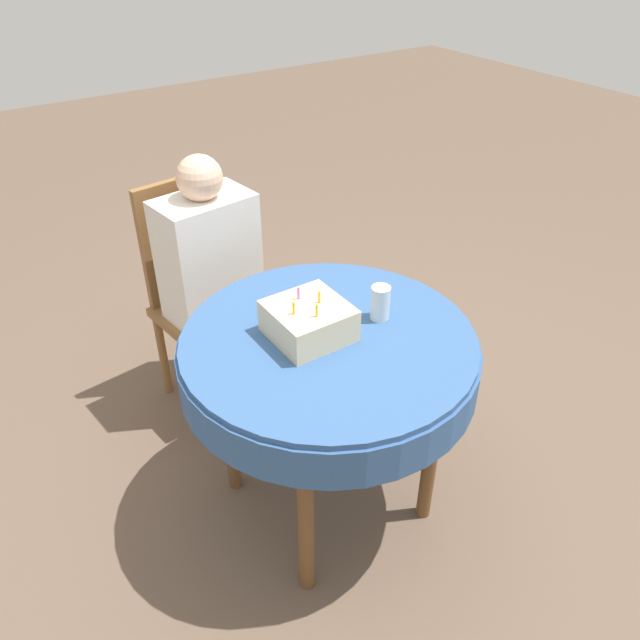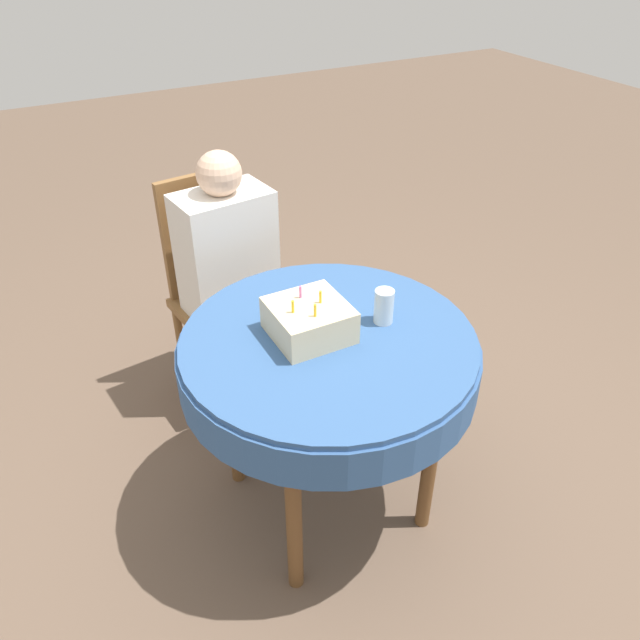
{
  "view_description": "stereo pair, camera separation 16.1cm",
  "coord_description": "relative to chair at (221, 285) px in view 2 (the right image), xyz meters",
  "views": [
    {
      "loc": [
        -0.89,
        -1.27,
        1.88
      ],
      "look_at": [
        -0.02,
        0.01,
        0.82
      ],
      "focal_mm": 35.0,
      "sensor_mm": 36.0,
      "label": 1
    },
    {
      "loc": [
        -0.75,
        -1.35,
        1.88
      ],
      "look_at": [
        -0.02,
        0.01,
        0.82
      ],
      "focal_mm": 35.0,
      "sensor_mm": 36.0,
      "label": 2
    }
  ],
  "objects": [
    {
      "name": "ground_plane",
      "position": [
        0.06,
        -0.83,
        -0.51
      ],
      "size": [
        12.0,
        12.0,
        0.0
      ],
      "primitive_type": "plane",
      "color": "brown"
    },
    {
      "name": "dining_table",
      "position": [
        0.06,
        -0.83,
        0.15
      ],
      "size": [
        0.94,
        0.94,
        0.75
      ],
      "color": "#335689",
      "rests_on": "ground_plane"
    },
    {
      "name": "chair",
      "position": [
        0.0,
        0.0,
        0.0
      ],
      "size": [
        0.46,
        0.46,
        0.97
      ],
      "rotation": [
        0.0,
        0.0,
        0.13
      ],
      "color": "brown",
      "rests_on": "ground_plane"
    },
    {
      "name": "person",
      "position": [
        0.01,
        -0.1,
        0.16
      ],
      "size": [
        0.39,
        0.35,
        1.11
      ],
      "rotation": [
        0.0,
        0.0,
        0.13
      ],
      "color": "#DBB293",
      "rests_on": "ground_plane"
    },
    {
      "name": "birthday_cake",
      "position": [
        0.01,
        -0.79,
        0.3
      ],
      "size": [
        0.23,
        0.23,
        0.15
      ],
      "color": "beige",
      "rests_on": "dining_table"
    },
    {
      "name": "drinking_glass",
      "position": [
        0.25,
        -0.84,
        0.3
      ],
      "size": [
        0.06,
        0.06,
        0.11
      ],
      "color": "silver",
      "rests_on": "dining_table"
    }
  ]
}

